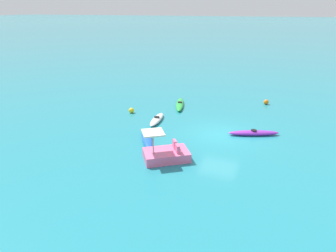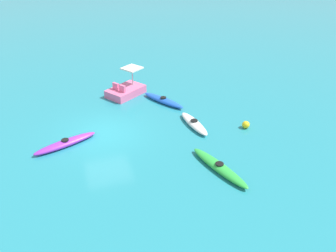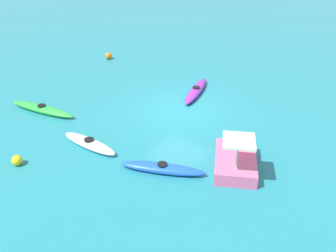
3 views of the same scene
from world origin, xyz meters
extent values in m
plane|color=teal|center=(0.00, 0.00, 0.00)|extent=(600.00, 600.00, 0.00)
ellipsoid|color=green|center=(4.77, 4.41, 0.16)|extent=(3.59, 1.55, 0.32)
cylinder|color=black|center=(4.77, 4.41, 0.35)|extent=(0.46, 0.46, 0.05)
ellipsoid|color=purple|center=(0.59, -2.02, 0.16)|extent=(1.72, 3.25, 0.32)
cylinder|color=black|center=(0.59, -2.02, 0.35)|extent=(0.48, 0.48, 0.05)
ellipsoid|color=white|center=(0.71, 4.82, 0.16)|extent=(2.80, 0.91, 0.32)
cylinder|color=black|center=(0.71, 4.82, 0.35)|extent=(0.43, 0.43, 0.05)
ellipsoid|color=blue|center=(-2.63, 4.09, 0.16)|extent=(3.06, 2.09, 0.32)
cylinder|color=black|center=(-2.63, 4.09, 0.35)|extent=(0.50, 0.50, 0.05)
cube|color=pink|center=(-4.49, 2.10, 0.25)|extent=(2.58, 2.83, 0.50)
cube|color=pink|center=(-4.43, 1.47, 0.72)|extent=(0.45, 0.38, 0.44)
cube|color=pink|center=(-3.93, 1.80, 0.72)|extent=(0.45, 0.38, 0.44)
cylinder|color=#B2B2B7|center=(-4.87, 2.68, 1.05)|extent=(0.08, 0.08, 1.10)
cube|color=silver|center=(-4.87, 2.68, 1.64)|extent=(1.53, 1.53, 0.08)
sphere|color=yellow|center=(1.78, 7.41, 0.20)|extent=(0.41, 0.41, 0.41)
camera|label=1|loc=(-18.01, -3.10, 7.68)|focal=31.97mm
camera|label=2|loc=(15.76, -1.57, 9.35)|focal=36.47mm
camera|label=3|loc=(-10.41, 12.53, 8.69)|focal=41.36mm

